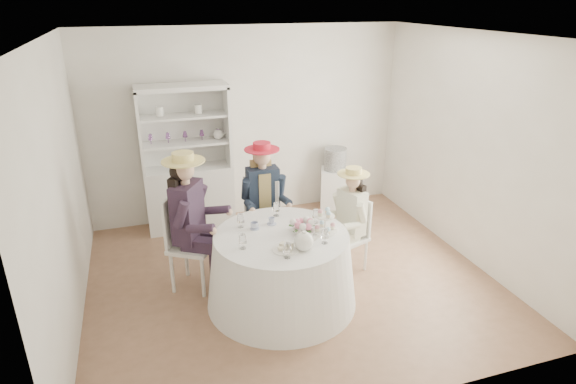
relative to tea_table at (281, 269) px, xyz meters
name	(u,v)px	position (x,y,z in m)	size (l,w,h in m)	color
ground	(291,279)	(0.23, 0.38, -0.40)	(4.50, 4.50, 0.00)	brown
ceiling	(291,35)	(0.23, 0.38, 2.30)	(4.50, 4.50, 0.00)	white
wall_back	(247,124)	(0.23, 2.38, 0.95)	(4.50, 4.50, 0.00)	silver
wall_front	(381,262)	(0.23, -1.62, 0.95)	(4.50, 4.50, 0.00)	silver
wall_left	(60,194)	(-2.02, 0.38, 0.95)	(4.50, 4.50, 0.00)	silver
wall_right	(471,150)	(2.48, 0.38, 0.95)	(4.50, 4.50, 0.00)	silver
tea_table	(281,269)	(0.00, 0.00, 0.00)	(1.58, 1.58, 0.80)	white
hutch	(189,179)	(-0.68, 2.15, 0.31)	(1.24, 0.61, 2.00)	silver
side_table	(334,189)	(1.49, 2.11, -0.08)	(0.40, 0.40, 0.62)	silver
hatbox	(335,159)	(1.49, 2.11, 0.39)	(0.33, 0.33, 0.33)	black
guest_left	(190,214)	(-0.84, 0.57, 0.49)	(0.67, 0.62, 1.58)	silver
guest_mid	(263,194)	(0.08, 1.02, 0.44)	(0.53, 0.55, 1.47)	silver
guest_right	(350,214)	(0.94, 0.38, 0.33)	(0.53, 0.49, 1.28)	silver
spare_chair	(265,212)	(0.13, 1.12, 0.15)	(0.56, 0.56, 1.01)	silver
teacup_a	(255,226)	(-0.23, 0.21, 0.43)	(0.08, 0.08, 0.07)	white
teacup_b	(272,221)	(-0.03, 0.26, 0.43)	(0.07, 0.07, 0.07)	white
teacup_c	(305,225)	(0.29, 0.08, 0.43)	(0.09, 0.09, 0.07)	white
flower_bowl	(304,233)	(0.21, -0.08, 0.43)	(0.21, 0.21, 0.05)	white
flower_arrangement	(302,223)	(0.22, 0.01, 0.49)	(0.19, 0.19, 0.07)	pink
table_teapot	(304,241)	(0.12, -0.35, 0.49)	(0.27, 0.19, 0.20)	white
sandwich_plate	(286,248)	(-0.05, -0.31, 0.42)	(0.27, 0.27, 0.06)	white
cupcake_stand	(325,223)	(0.45, -0.06, 0.49)	(0.26, 0.26, 0.24)	white
stemware_set	(281,228)	(0.00, 0.00, 0.48)	(0.95, 0.99, 0.15)	white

